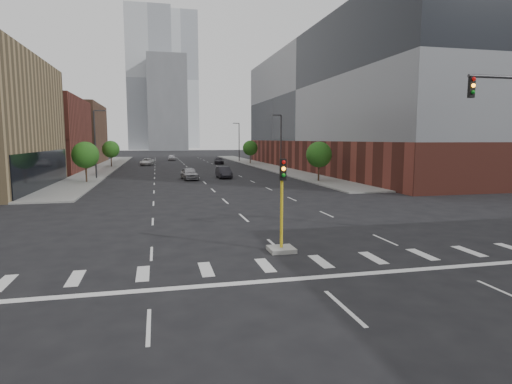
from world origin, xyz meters
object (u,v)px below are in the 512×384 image
object	(u,v)px
car_mid_right	(224,172)
median_traffic_signal	(282,231)
car_distant	(172,158)
car_near_left	(189,173)
car_deep_right	(219,161)
car_far_left	(147,162)

from	to	relation	value
car_mid_right	median_traffic_signal	bearing A→B (deg)	-95.70
median_traffic_signal	car_distant	distance (m)	89.81
car_near_left	car_deep_right	xyz separation A→B (m)	(8.84, 34.26, -0.11)
median_traffic_signal	car_distant	bearing A→B (deg)	91.22
car_near_left	car_far_left	world-z (taller)	car_near_left
car_far_left	car_deep_right	xyz separation A→B (m)	(14.91, 0.89, -0.00)
median_traffic_signal	car_near_left	xyz separation A→B (m)	(-1.50, 37.62, -0.16)
car_near_left	median_traffic_signal	bearing A→B (deg)	-92.86
car_deep_right	car_distant	distance (m)	20.16
median_traffic_signal	car_deep_right	bearing A→B (deg)	84.17
car_mid_right	car_distant	xyz separation A→B (m)	(-5.17, 50.92, -0.05)
median_traffic_signal	car_near_left	size ratio (longest dim) A/B	0.93
car_deep_right	car_mid_right	bearing A→B (deg)	-89.57
car_deep_right	car_distant	size ratio (longest dim) A/B	1.11
median_traffic_signal	car_deep_right	xyz separation A→B (m)	(7.34, 71.88, -0.27)
car_deep_right	car_distant	xyz separation A→B (m)	(-9.26, 17.90, 0.04)
car_far_left	car_deep_right	bearing A→B (deg)	11.24
car_deep_right	car_distant	world-z (taller)	car_distant
median_traffic_signal	car_mid_right	distance (m)	39.00
car_near_left	car_far_left	xyz separation A→B (m)	(-6.06, 33.37, -0.11)
car_far_left	car_mid_right	bearing A→B (deg)	-63.57
car_deep_right	car_near_left	bearing A→B (deg)	-96.98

